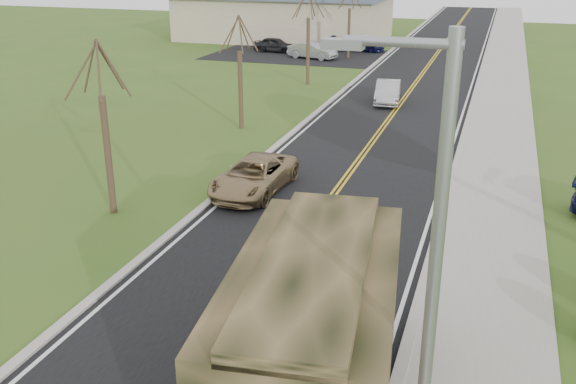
% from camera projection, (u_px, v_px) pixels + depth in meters
% --- Properties ---
extents(road, '(8.00, 120.00, 0.01)m').
position_uv_depth(road, '(422.00, 75.00, 47.36)').
color(road, black).
rests_on(road, ground).
extents(curb_right, '(0.30, 120.00, 0.12)m').
position_uv_depth(curb_right, '(480.00, 77.00, 46.12)').
color(curb_right, '#9E998E').
rests_on(curb_right, ground).
extents(sidewalk_right, '(3.20, 120.00, 0.10)m').
position_uv_depth(sidewalk_right, '(505.00, 79.00, 45.61)').
color(sidewalk_right, '#9E998E').
rests_on(sidewalk_right, ground).
extents(curb_left, '(0.30, 120.00, 0.10)m').
position_uv_depth(curb_left, '(366.00, 71.00, 48.56)').
color(curb_left, '#9E998E').
rests_on(curb_left, ground).
extents(street_light, '(1.65, 0.22, 8.00)m').
position_uv_depth(street_light, '(424.00, 304.00, 8.43)').
color(street_light, gray).
rests_on(street_light, ground).
extents(bare_tree_a, '(1.93, 2.26, 6.08)m').
position_uv_depth(bare_tree_a, '(107.00, 141.00, 21.88)').
color(bare_tree_a, '#38281C').
rests_on(bare_tree_a, ground).
extents(bare_tree_b, '(1.83, 2.14, 5.73)m').
position_uv_depth(bare_tree_b, '(240.00, 81.00, 32.57)').
color(bare_tree_b, '#38281C').
rests_on(bare_tree_b, ground).
extents(bare_tree_c, '(2.04, 2.39, 6.42)m').
position_uv_depth(bare_tree_c, '(308.00, 43.00, 43.11)').
color(bare_tree_c, '#38281C').
rests_on(bare_tree_c, ground).
extents(bare_tree_d, '(1.88, 2.20, 5.91)m').
position_uv_depth(bare_tree_d, '(349.00, 27.00, 53.83)').
color(bare_tree_d, '#38281C').
rests_on(bare_tree_d, ground).
extents(commercial_building, '(25.50, 21.50, 5.65)m').
position_uv_depth(commercial_building, '(285.00, 12.00, 65.26)').
color(commercial_building, tan).
rests_on(commercial_building, ground).
extents(military_truck, '(3.69, 8.15, 3.93)m').
position_uv_depth(military_truck, '(319.00, 320.00, 12.08)').
color(military_truck, black).
rests_on(military_truck, ground).
extents(suv_champagne, '(2.40, 4.82, 1.31)m').
position_uv_depth(suv_champagne, '(254.00, 176.00, 24.50)').
color(suv_champagne, '#967D54').
rests_on(suv_champagne, ground).
extents(sedan_silver, '(1.89, 4.17, 1.33)m').
position_uv_depth(sedan_silver, '(388.00, 92.00, 38.60)').
color(sedan_silver, '#B3B3B8').
rests_on(sedan_silver, ground).
extents(lot_car_dark, '(3.90, 1.65, 1.32)m').
position_uv_depth(lot_car_dark, '(275.00, 45.00, 57.41)').
color(lot_car_dark, black).
rests_on(lot_car_dark, ground).
extents(lot_car_silver, '(4.45, 2.38, 1.39)m').
position_uv_depth(lot_car_silver, '(313.00, 50.00, 53.99)').
color(lot_car_silver, '#A3A3A8').
rests_on(lot_car_silver, ground).
extents(lot_car_navy, '(4.81, 2.09, 1.38)m').
position_uv_depth(lot_car_navy, '(358.00, 43.00, 58.03)').
color(lot_car_navy, '#10123D').
rests_on(lot_car_navy, ground).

